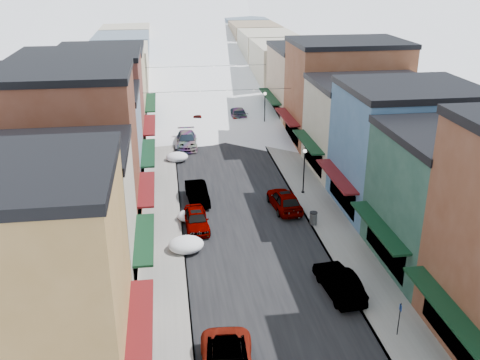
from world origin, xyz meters
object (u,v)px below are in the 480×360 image
object	(u,v)px
car_dark_hatch	(197,193)
streetlamp_near	(304,166)
fire_hydrant	(351,280)
car_silver_sedan	(196,219)
trash_can	(313,218)
car_green_sedan	(339,282)

from	to	relation	value
car_dark_hatch	streetlamp_near	bearing A→B (deg)	-3.23
car_dark_hatch	fire_hydrant	size ratio (longest dim) A/B	6.74
car_silver_sedan	car_dark_hatch	size ratio (longest dim) A/B	0.96
fire_hydrant	streetlamp_near	world-z (taller)	streetlamp_near
streetlamp_near	car_silver_sedan	bearing A→B (deg)	-151.82
trash_can	streetlamp_near	size ratio (longest dim) A/B	0.25
streetlamp_near	car_green_sedan	bearing A→B (deg)	-96.17
fire_hydrant	streetlamp_near	xyz separation A→B (m)	(0.64, 14.80, 2.26)
car_green_sedan	fire_hydrant	distance (m)	1.21
car_dark_hatch	car_silver_sedan	bearing A→B (deg)	-99.09
car_silver_sedan	fire_hydrant	distance (m)	13.26
car_green_sedan	streetlamp_near	world-z (taller)	streetlamp_near
car_silver_sedan	car_dark_hatch	xyz separation A→B (m)	(0.42, 5.10, 0.01)
streetlamp_near	trash_can	bearing A→B (deg)	-97.03
car_green_sedan	car_silver_sedan	bearing A→B (deg)	-56.28
car_green_sedan	fire_hydrant	world-z (taller)	car_green_sedan
trash_can	car_silver_sedan	bearing A→B (deg)	174.52
car_silver_sedan	streetlamp_near	distance (m)	11.38
car_silver_sedan	trash_can	xyz separation A→B (m)	(9.12, -0.88, -0.09)
car_green_sedan	fire_hydrant	xyz separation A→B (m)	(1.02, 0.56, -0.33)
fire_hydrant	streetlamp_near	size ratio (longest dim) A/B	0.17
car_silver_sedan	trash_can	distance (m)	9.16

